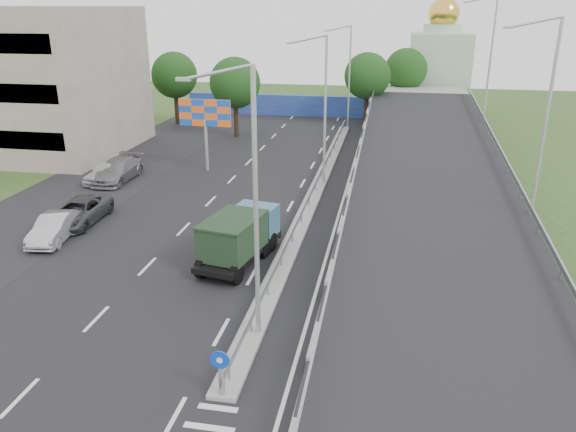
% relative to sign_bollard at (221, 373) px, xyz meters
% --- Properties ---
extents(road_surface, '(26.00, 90.00, 0.04)m').
position_rel_sign_bollard_xyz_m(road_surface, '(-3.00, 17.83, -1.03)').
color(road_surface, black).
rests_on(road_surface, ground).
extents(parking_strip, '(8.00, 90.00, 0.05)m').
position_rel_sign_bollard_xyz_m(parking_strip, '(-16.00, 17.83, -1.03)').
color(parking_strip, black).
rests_on(parking_strip, ground).
extents(median, '(1.00, 44.00, 0.20)m').
position_rel_sign_bollard_xyz_m(median, '(0.00, 21.83, -0.93)').
color(median, gray).
rests_on(median, ground).
extents(overpass_ramp, '(10.00, 50.00, 3.50)m').
position_rel_sign_bollard_xyz_m(overpass_ramp, '(7.50, 21.83, 0.72)').
color(overpass_ramp, gray).
rests_on(overpass_ramp, ground).
extents(median_guardrail, '(0.09, 44.00, 0.71)m').
position_rel_sign_bollard_xyz_m(median_guardrail, '(0.00, 21.83, -0.28)').
color(median_guardrail, gray).
rests_on(median_guardrail, median).
extents(sign_bollard, '(0.64, 0.23, 1.67)m').
position_rel_sign_bollard_xyz_m(sign_bollard, '(0.00, 0.00, 0.00)').
color(sign_bollard, black).
rests_on(sign_bollard, median).
extents(lamp_post_near, '(2.74, 0.18, 10.08)m').
position_rel_sign_bollard_xyz_m(lamp_post_near, '(0.11, 3.83, 4.77)').
color(lamp_post_near, '#B2B5B7').
rests_on(lamp_post_near, median).
extents(lamp_post_mid, '(2.74, 0.18, 10.08)m').
position_rel_sign_bollard_xyz_m(lamp_post_mid, '(0.11, 23.83, 4.77)').
color(lamp_post_mid, '#B2B5B7').
rests_on(lamp_post_mid, median).
extents(lamp_post_far, '(2.74, 0.18, 10.08)m').
position_rel_sign_bollard_xyz_m(lamp_post_far, '(0.11, 43.83, 4.77)').
color(lamp_post_far, '#B2B5B7').
rests_on(lamp_post_far, median).
extents(blue_wall, '(30.00, 0.50, 2.40)m').
position_rel_sign_bollard_xyz_m(blue_wall, '(-4.00, 49.83, 0.17)').
color(blue_wall, '#2A309D').
rests_on(blue_wall, ground).
extents(church, '(7.00, 7.00, 13.80)m').
position_rel_sign_bollard_xyz_m(church, '(10.00, 57.83, 4.28)').
color(church, '#B2CCAD').
rests_on(church, ground).
extents(billboard, '(4.00, 0.24, 5.50)m').
position_rel_sign_bollard_xyz_m(billboard, '(-9.00, 25.83, 3.15)').
color(billboard, '#B2B5B7').
rests_on(billboard, ground).
extents(tree_left_mid, '(4.80, 4.80, 7.60)m').
position_rel_sign_bollard_xyz_m(tree_left_mid, '(-10.00, 37.83, 4.14)').
color(tree_left_mid, black).
rests_on(tree_left_mid, ground).
extents(tree_median_far, '(4.80, 4.80, 7.60)m').
position_rel_sign_bollard_xyz_m(tree_median_far, '(2.00, 45.83, 4.14)').
color(tree_median_far, black).
rests_on(tree_median_far, ground).
extents(tree_left_far, '(4.80, 4.80, 7.60)m').
position_rel_sign_bollard_xyz_m(tree_left_far, '(-18.00, 42.83, 4.14)').
color(tree_left_far, black).
rests_on(tree_left_far, ground).
extents(tree_ramp_far, '(4.80, 4.80, 7.60)m').
position_rel_sign_bollard_xyz_m(tree_ramp_far, '(6.00, 52.83, 4.14)').
color(tree_ramp_far, black).
rests_on(tree_ramp_far, ground).
extents(dump_truck, '(3.15, 6.09, 2.55)m').
position_rel_sign_bollard_xyz_m(dump_truck, '(-2.17, 10.30, 0.38)').
color(dump_truck, black).
rests_on(dump_truck, ground).
extents(parked_car_b, '(2.12, 4.48, 1.42)m').
position_rel_sign_bollard_xyz_m(parked_car_b, '(-12.81, 11.12, -0.32)').
color(parked_car_b, '#ABA9AF').
rests_on(parked_car_b, ground).
extents(parked_car_c, '(2.54, 5.17, 1.41)m').
position_rel_sign_bollard_xyz_m(parked_car_c, '(-12.85, 13.69, -0.33)').
color(parked_car_c, '#37383D').
rests_on(parked_car_c, ground).
extents(parked_car_d, '(2.27, 5.46, 1.58)m').
position_rel_sign_bollard_xyz_m(parked_car_d, '(-14.61, 22.10, -0.24)').
color(parked_car_d, slate).
rests_on(parked_car_d, ground).
extents(parked_car_e, '(2.15, 4.67, 1.55)m').
position_rel_sign_bollard_xyz_m(parked_car_e, '(-15.23, 21.86, -0.26)').
color(parked_car_e, '#B8B9B4').
rests_on(parked_car_e, ground).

